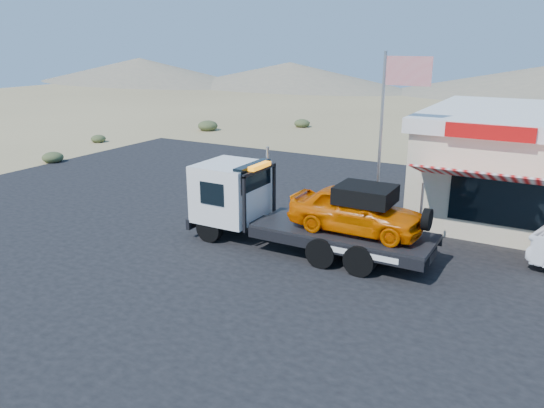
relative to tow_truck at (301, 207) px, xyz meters
name	(u,v)px	position (x,y,z in m)	size (l,w,h in m)	color
ground	(187,248)	(-3.21, -1.68, -1.39)	(120.00, 120.00, 0.00)	olive
asphalt_lot	(286,230)	(-1.21, 1.32, -1.38)	(32.00, 24.00, 0.02)	black
tow_truck	(301,207)	(0.00, 0.00, 0.00)	(7.70, 2.28, 2.58)	black
flagpole	(388,123)	(1.73, 2.82, 2.38)	(1.55, 0.10, 6.00)	#99999E
desert_scrub	(137,144)	(-15.98, 9.75, -1.07)	(26.46, 33.47, 0.78)	#364424
distant_hills	(397,78)	(-12.98, 53.46, 0.50)	(126.00, 48.00, 4.20)	#726B59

